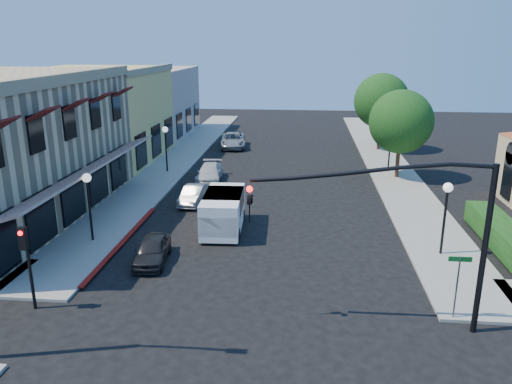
# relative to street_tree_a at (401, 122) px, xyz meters

# --- Properties ---
(ground) EXTENTS (120.00, 120.00, 0.00)m
(ground) POSITION_rel_street_tree_a_xyz_m (-8.80, -22.00, -4.19)
(ground) COLOR black
(ground) RESTS_ON ground
(sidewalk_left) EXTENTS (3.50, 50.00, 0.12)m
(sidewalk_left) POSITION_rel_street_tree_a_xyz_m (-17.55, 5.00, -4.13)
(sidewalk_left) COLOR gray
(sidewalk_left) RESTS_ON ground
(sidewalk_right) EXTENTS (3.50, 50.00, 0.12)m
(sidewalk_right) POSITION_rel_street_tree_a_xyz_m (-0.05, 5.00, -4.13)
(sidewalk_right) COLOR gray
(sidewalk_right) RESTS_ON ground
(curb_red_strip) EXTENTS (0.25, 10.00, 0.06)m
(curb_red_strip) POSITION_rel_street_tree_a_xyz_m (-15.70, -14.00, -4.19)
(curb_red_strip) COLOR maroon
(curb_red_strip) RESTS_ON ground
(yellow_stucco_building) EXTENTS (10.00, 12.00, 7.60)m
(yellow_stucco_building) POSITION_rel_street_tree_a_xyz_m (-24.30, 4.00, -0.39)
(yellow_stucco_building) COLOR #EACE69
(yellow_stucco_building) RESTS_ON ground
(pink_stucco_building) EXTENTS (10.00, 12.00, 7.00)m
(pink_stucco_building) POSITION_rel_street_tree_a_xyz_m (-24.30, 16.00, -0.69)
(pink_stucco_building) COLOR tan
(pink_stucco_building) RESTS_ON ground
(hedge) EXTENTS (1.40, 8.00, 1.10)m
(hedge) POSITION_rel_street_tree_a_xyz_m (2.90, -13.00, -4.19)
(hedge) COLOR #134012
(hedge) RESTS_ON ground
(street_tree_a) EXTENTS (4.56, 4.56, 6.48)m
(street_tree_a) POSITION_rel_street_tree_a_xyz_m (0.00, 0.00, 0.00)
(street_tree_a) COLOR #352515
(street_tree_a) RESTS_ON ground
(street_tree_b) EXTENTS (4.94, 4.94, 7.02)m
(street_tree_b) POSITION_rel_street_tree_a_xyz_m (0.00, 10.00, 0.35)
(street_tree_b) COLOR #352515
(street_tree_b) RESTS_ON ground
(signal_mast_arm) EXTENTS (8.01, 0.39, 6.00)m
(signal_mast_arm) POSITION_rel_street_tree_a_xyz_m (-2.94, -20.50, -0.11)
(signal_mast_arm) COLOR black
(signal_mast_arm) RESTS_ON ground
(secondary_signal) EXTENTS (0.28, 0.42, 3.32)m
(secondary_signal) POSITION_rel_street_tree_a_xyz_m (-16.80, -20.59, -1.88)
(secondary_signal) COLOR black
(secondary_signal) RESTS_ON ground
(street_name_sign) EXTENTS (0.80, 0.06, 2.50)m
(street_name_sign) POSITION_rel_street_tree_a_xyz_m (-1.30, -19.80, -2.50)
(street_name_sign) COLOR #595B5E
(street_name_sign) RESTS_ON ground
(lamppost_left_near) EXTENTS (0.44, 0.44, 3.57)m
(lamppost_left_near) POSITION_rel_street_tree_a_xyz_m (-17.30, -14.00, -1.46)
(lamppost_left_near) COLOR black
(lamppost_left_near) RESTS_ON ground
(lamppost_left_far) EXTENTS (0.44, 0.44, 3.57)m
(lamppost_left_far) POSITION_rel_street_tree_a_xyz_m (-17.30, 0.00, -1.46)
(lamppost_left_far) COLOR black
(lamppost_left_far) RESTS_ON ground
(lamppost_right_near) EXTENTS (0.44, 0.44, 3.57)m
(lamppost_right_near) POSITION_rel_street_tree_a_xyz_m (-0.30, -14.00, -1.46)
(lamppost_right_near) COLOR black
(lamppost_right_near) RESTS_ON ground
(lamppost_right_far) EXTENTS (0.44, 0.44, 3.57)m
(lamppost_right_far) POSITION_rel_street_tree_a_xyz_m (-0.30, 2.00, -1.46)
(lamppost_right_far) COLOR black
(lamppost_right_far) RESTS_ON ground
(white_van) EXTENTS (2.15, 4.59, 2.00)m
(white_van) POSITION_rel_street_tree_a_xyz_m (-11.01, -11.73, -3.04)
(white_van) COLOR white
(white_van) RESTS_ON ground
(parked_car_a) EXTENTS (1.68, 3.51, 1.16)m
(parked_car_a) POSITION_rel_street_tree_a_xyz_m (-13.60, -16.00, -3.62)
(parked_car_a) COLOR black
(parked_car_a) RESTS_ON ground
(parked_car_b) EXTENTS (1.41, 3.46, 1.12)m
(parked_car_b) POSITION_rel_street_tree_a_xyz_m (-13.60, -7.32, -3.64)
(parked_car_b) COLOR #9A9B9F
(parked_car_b) RESTS_ON ground
(parked_car_c) EXTENTS (1.91, 4.21, 1.20)m
(parked_car_c) POSITION_rel_street_tree_a_xyz_m (-13.60, -2.00, -3.60)
(parked_car_c) COLOR silver
(parked_car_c) RESTS_ON ground
(parked_car_d) EXTENTS (2.90, 5.20, 1.37)m
(parked_car_d) POSITION_rel_street_tree_a_xyz_m (-13.60, 10.00, -3.51)
(parked_car_d) COLOR #999B9E
(parked_car_d) RESTS_ON ground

